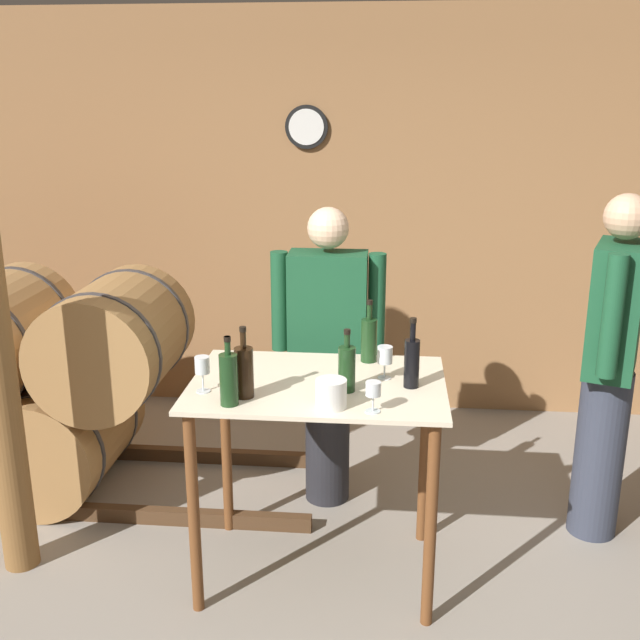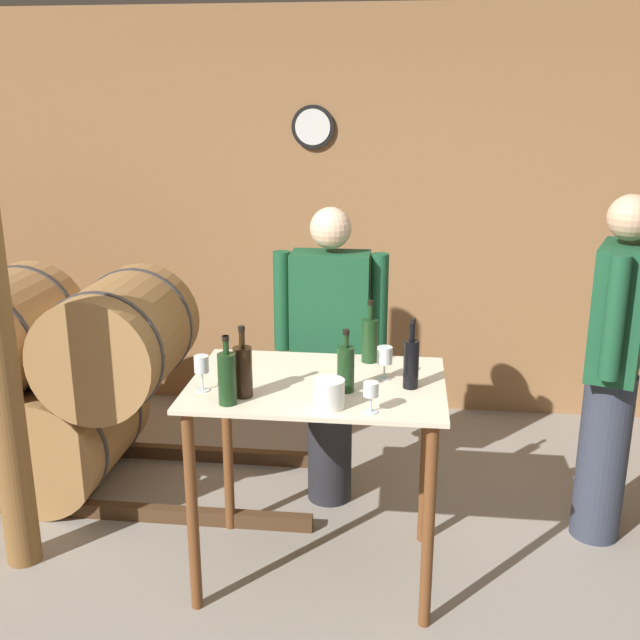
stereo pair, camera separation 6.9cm
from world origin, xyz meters
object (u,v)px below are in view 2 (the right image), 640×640
object	(u,v)px
wine_bottle_far_left	(227,377)
wine_bottle_right	(370,339)
wine_bottle_center	(346,368)
wine_glass_near_left	(202,366)
wine_glass_near_center	(371,391)
person_host	(613,365)
wine_bottle_left	(243,370)
wine_glass_near_right	(385,356)
wine_bottle_far_right	(411,362)
ice_bucket	(329,394)
person_visitor_with_scarf	(330,352)

from	to	relation	value
wine_bottle_far_left	wine_bottle_right	distance (m)	0.78
wine_bottle_center	wine_glass_near_left	size ratio (longest dim) A/B	1.75
wine_glass_near_center	person_host	size ratio (longest dim) A/B	0.07
wine_bottle_left	wine_glass_near_right	distance (m)	0.63
wine_bottle_far_right	ice_bucket	size ratio (longest dim) A/B	2.44
wine_bottle_far_left	person_visitor_with_scarf	xyz separation A→B (m)	(0.31, 0.96, -0.21)
wine_glass_near_center	wine_glass_near_left	bearing A→B (deg)	168.69
wine_bottle_far_left	wine_glass_near_center	world-z (taller)	wine_bottle_far_left
wine_bottle_far_right	ice_bucket	distance (m)	0.41
wine_glass_near_right	person_visitor_with_scarf	xyz separation A→B (m)	(-0.30, 0.61, -0.21)
wine_bottle_far_right	person_host	size ratio (longest dim) A/B	0.18
wine_glass_near_right	ice_bucket	distance (m)	0.40
wine_bottle_left	wine_glass_near_left	bearing A→B (deg)	168.01
wine_bottle_far_left	wine_glass_near_center	size ratio (longest dim) A/B	2.29
wine_bottle_center	wine_glass_near_left	world-z (taller)	wine_bottle_center
wine_bottle_far_left	person_visitor_with_scarf	distance (m)	1.03
wine_bottle_far_left	wine_bottle_far_right	xyz separation A→B (m)	(0.73, 0.26, 0.00)
wine_bottle_center	wine_bottle_far_right	xyz separation A→B (m)	(0.27, 0.07, 0.01)
wine_glass_near_right	ice_bucket	bearing A→B (deg)	-121.45
wine_bottle_far_left	wine_bottle_center	world-z (taller)	wine_bottle_far_left
ice_bucket	person_visitor_with_scarf	world-z (taller)	person_visitor_with_scarf
wine_bottle_right	wine_bottle_far_right	distance (m)	0.36
wine_bottle_far_left	ice_bucket	distance (m)	0.41
wine_bottle_right	wine_glass_near_right	xyz separation A→B (m)	(0.08, -0.21, -0.01)
wine_bottle_center	ice_bucket	bearing A→B (deg)	-105.95
wine_glass_near_left	ice_bucket	size ratio (longest dim) A/B	1.23
wine_bottle_right	wine_glass_near_right	distance (m)	0.23
wine_bottle_far_right	ice_bucket	world-z (taller)	wine_bottle_far_right
person_visitor_with_scarf	wine_bottle_center	bearing A→B (deg)	-79.38
person_host	wine_bottle_left	bearing A→B (deg)	-157.93
wine_bottle_left	wine_glass_near_left	distance (m)	0.19
person_visitor_with_scarf	person_host	bearing A→B (deg)	-8.62
wine_bottle_center	wine_bottle_far_right	world-z (taller)	wine_bottle_far_right
person_host	wine_bottle_far_right	bearing A→B (deg)	-152.90
wine_bottle_center	ice_bucket	xyz separation A→B (m)	(-0.05, -0.18, -0.05)
wine_glass_near_left	person_host	distance (m)	1.94
wine_bottle_center	wine_bottle_right	size ratio (longest dim) A/B	0.92
wine_bottle_far_left	person_host	bearing A→B (deg)	24.00
wine_glass_near_left	wine_glass_near_right	size ratio (longest dim) A/B	1.05
wine_bottle_far_left	person_visitor_with_scarf	world-z (taller)	person_visitor_with_scarf
wine_bottle_right	person_host	xyz separation A→B (m)	(1.15, 0.19, -0.15)
wine_glass_near_left	wine_glass_near_right	world-z (taller)	wine_glass_near_left
wine_bottle_far_left	wine_bottle_left	distance (m)	0.10
wine_glass_near_right	ice_bucket	xyz separation A→B (m)	(-0.21, -0.34, -0.05)
person_host	wine_glass_near_left	bearing A→B (deg)	-161.04
wine_bottle_left	wine_bottle_right	bearing A→B (deg)	44.14
wine_bottle_right	wine_glass_near_right	size ratio (longest dim) A/B	2.01
wine_bottle_right	ice_bucket	bearing A→B (deg)	-103.31
person_visitor_with_scarf	wine_bottle_left	bearing A→B (deg)	-107.10
person_visitor_with_scarf	wine_glass_near_right	bearing A→B (deg)	-63.76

